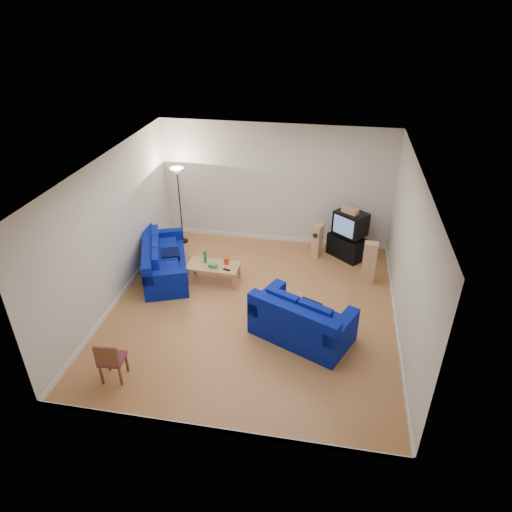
% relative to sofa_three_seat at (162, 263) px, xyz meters
% --- Properties ---
extents(room, '(6.01, 6.51, 3.21)m').
position_rel_sofa_three_seat_xyz_m(room, '(2.39, -1.00, 1.22)').
color(room, '#95592E').
rests_on(room, ground).
extents(sofa_three_seat, '(1.72, 2.44, 0.87)m').
position_rel_sofa_three_seat_xyz_m(sofa_three_seat, '(0.00, 0.00, 0.00)').
color(sofa_three_seat, '#000B6E').
rests_on(sofa_three_seat, ground).
extents(sofa_loveseat, '(2.16, 1.75, 0.95)m').
position_rel_sofa_three_seat_xyz_m(sofa_loveseat, '(3.48, -1.75, 0.04)').
color(sofa_loveseat, '#000B6E').
rests_on(sofa_loveseat, ground).
extents(coffee_table, '(1.22, 0.64, 0.44)m').
position_rel_sofa_three_seat_xyz_m(coffee_table, '(1.28, -0.07, 0.06)').
color(coffee_table, tan).
rests_on(coffee_table, ground).
extents(bottle, '(0.08, 0.08, 0.32)m').
position_rel_sofa_three_seat_xyz_m(bottle, '(1.07, 0.01, 0.28)').
color(bottle, '#197233').
rests_on(bottle, coffee_table).
extents(tissue_box, '(0.22, 0.15, 0.08)m').
position_rel_sofa_three_seat_xyz_m(tissue_box, '(1.30, -0.17, 0.16)').
color(tissue_box, green).
rests_on(tissue_box, coffee_table).
extents(red_canister, '(0.13, 0.13, 0.15)m').
position_rel_sofa_three_seat_xyz_m(red_canister, '(1.57, 0.04, 0.19)').
color(red_canister, red).
rests_on(red_canister, coffee_table).
extents(remote, '(0.18, 0.10, 0.02)m').
position_rel_sofa_three_seat_xyz_m(remote, '(1.64, -0.23, 0.13)').
color(remote, black).
rests_on(remote, coffee_table).
extents(tv_stand, '(1.05, 1.00, 0.57)m').
position_rel_sofa_three_seat_xyz_m(tv_stand, '(4.34, 1.68, -0.04)').
color(tv_stand, black).
rests_on(tv_stand, ground).
extents(av_receiver, '(0.50, 0.48, 0.09)m').
position_rel_sofa_three_seat_xyz_m(av_receiver, '(4.39, 1.68, 0.30)').
color(av_receiver, black).
rests_on(av_receiver, tv_stand).
extents(television, '(0.93, 0.90, 0.58)m').
position_rel_sofa_three_seat_xyz_m(television, '(4.37, 1.67, 0.63)').
color(television, black).
rests_on(television, av_receiver).
extents(centre_speaker, '(0.44, 0.37, 0.15)m').
position_rel_sofa_three_seat_xyz_m(centre_speaker, '(4.32, 1.63, 0.99)').
color(centre_speaker, tan).
rests_on(centre_speaker, television).
extents(speaker_left, '(0.30, 0.32, 0.89)m').
position_rel_sofa_three_seat_xyz_m(speaker_left, '(3.59, 1.54, 0.13)').
color(speaker_left, tan).
rests_on(speaker_left, ground).
extents(speaker_right, '(0.34, 0.27, 1.04)m').
position_rel_sofa_three_seat_xyz_m(speaker_right, '(4.84, 0.54, 0.20)').
color(speaker_right, tan).
rests_on(speaker_right, ground).
extents(floor_lamp, '(0.36, 0.36, 2.10)m').
position_rel_sofa_three_seat_xyz_m(floor_lamp, '(-0.06, 1.70, 1.41)').
color(floor_lamp, black).
rests_on(floor_lamp, ground).
extents(dining_chair, '(0.45, 0.45, 0.86)m').
position_rel_sofa_three_seat_xyz_m(dining_chair, '(0.37, -3.47, 0.16)').
color(dining_chair, brown).
rests_on(dining_chair, ground).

